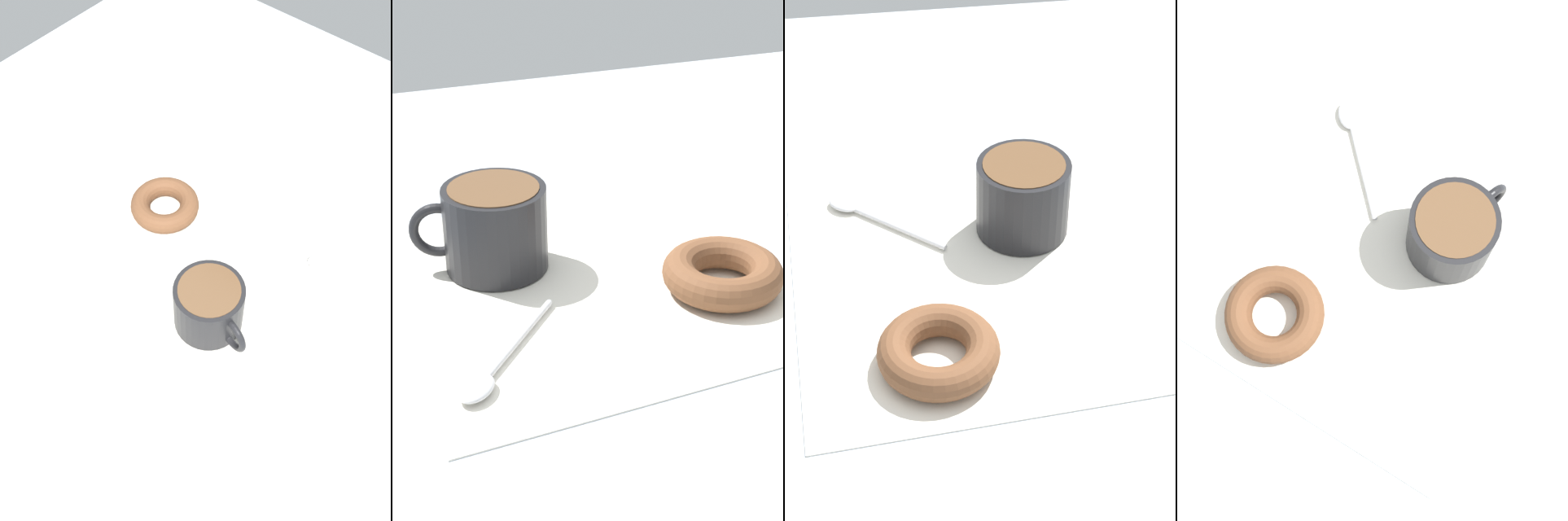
# 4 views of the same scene
# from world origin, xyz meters

# --- Properties ---
(ground_plane) EXTENTS (1.20, 1.20, 0.02)m
(ground_plane) POSITION_xyz_m (0.00, 0.00, -0.01)
(ground_plane) COLOR #B2BCC6
(napkin) EXTENTS (0.37, 0.37, 0.00)m
(napkin) POSITION_xyz_m (-0.01, 0.01, 0.00)
(napkin) COLOR white
(napkin) RESTS_ON ground_plane
(coffee_cup) EXTENTS (0.09, 0.12, 0.08)m
(coffee_cup) POSITION_xyz_m (-0.06, -0.06, 0.04)
(coffee_cup) COLOR black
(coffee_cup) RESTS_ON napkin
(donut) EXTENTS (0.10, 0.10, 0.03)m
(donut) POSITION_xyz_m (0.04, 0.11, 0.02)
(donut) COLOR brown
(donut) RESTS_ON napkin
(spoon) EXTENTS (0.12, 0.11, 0.01)m
(spoon) POSITION_xyz_m (0.10, -0.11, 0.01)
(spoon) COLOR silver
(spoon) RESTS_ON napkin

